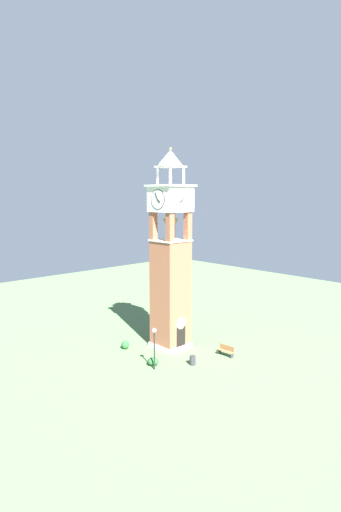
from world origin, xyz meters
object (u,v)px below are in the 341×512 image
park_bench (226,350)px  lamp_post (154,341)px  trash_bin (193,360)px  clock_tower (171,266)px

park_bench → lamp_post: lamp_post is taller
park_bench → trash_bin: (-3.67, 0.63, -0.08)m
lamp_post → trash_bin: (2.96, -1.51, -2.07)m
clock_tower → trash_bin: 8.80m
park_bench → lamp_post: size_ratio=0.46×
park_bench → lamp_post: 7.25m
clock_tower → park_bench: size_ratio=11.44×
lamp_post → park_bench: bearing=-17.9°
clock_tower → lamp_post: 7.69m
clock_tower → park_bench: bearing=-69.8°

